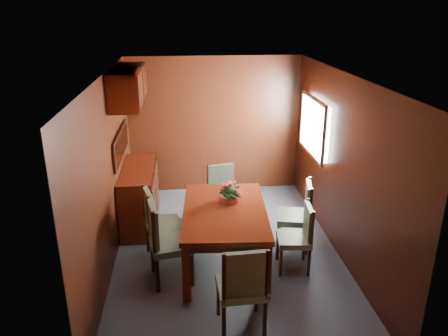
{
  "coord_description": "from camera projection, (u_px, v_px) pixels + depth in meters",
  "views": [
    {
      "loc": [
        -0.54,
        -5.19,
        3.17
      ],
      "look_at": [
        0.0,
        0.49,
        1.05
      ],
      "focal_mm": 35.0,
      "sensor_mm": 36.0,
      "label": 1
    }
  ],
  "objects": [
    {
      "name": "chair_left_near",
      "position": [
        164.0,
        238.0,
        5.19
      ],
      "size": [
        0.56,
        0.58,
        1.05
      ],
      "rotation": [
        0.0,
        0.0,
        -1.38
      ],
      "color": "black",
      "rests_on": "ground"
    },
    {
      "name": "chair_foot",
      "position": [
        223.0,
        192.0,
        6.63
      ],
      "size": [
        0.53,
        0.52,
        0.95
      ],
      "rotation": [
        0.0,
        0.0,
        3.35
      ],
      "color": "black",
      "rests_on": "ground"
    },
    {
      "name": "dining_table",
      "position": [
        225.0,
        217.0,
        5.52
      ],
      "size": [
        1.14,
        1.73,
        0.78
      ],
      "rotation": [
        0.0,
        0.0,
        -0.06
      ],
      "color": "#381107",
      "rests_on": "ground"
    },
    {
      "name": "chair_head",
      "position": [
        243.0,
        284.0,
        4.36
      ],
      "size": [
        0.51,
        0.49,
        1.02
      ],
      "rotation": [
        0.0,
        0.0,
        0.05
      ],
      "color": "black",
      "rests_on": "ground"
    },
    {
      "name": "room_shell",
      "position": [
        217.0,
        131.0,
        5.73
      ],
      "size": [
        3.06,
        4.52,
        2.41
      ],
      "color": "black",
      "rests_on": "ground"
    },
    {
      "name": "chair_right_far",
      "position": [
        299.0,
        212.0,
        5.95
      ],
      "size": [
        0.53,
        0.55,
        0.98
      ],
      "rotation": [
        0.0,
        0.0,
        1.35
      ],
      "color": "black",
      "rests_on": "ground"
    },
    {
      "name": "flower_centerpiece",
      "position": [
        230.0,
        191.0,
        5.67
      ],
      "size": [
        0.29,
        0.29,
        0.29
      ],
      "color": "#C9523D",
      "rests_on": "dining_table"
    },
    {
      "name": "chair_right_near",
      "position": [
        300.0,
        234.0,
        5.47
      ],
      "size": [
        0.45,
        0.47,
        0.9
      ],
      "rotation": [
        0.0,
        0.0,
        1.46
      ],
      "color": "black",
      "rests_on": "ground"
    },
    {
      "name": "sideboard",
      "position": [
        140.0,
        196.0,
        6.67
      ],
      "size": [
        0.48,
        1.4,
        0.9
      ],
      "primitive_type": "cube",
      "color": "#381107",
      "rests_on": "ground"
    },
    {
      "name": "chair_left_far",
      "position": [
        158.0,
        220.0,
        5.68
      ],
      "size": [
        0.56,
        0.57,
        1.0
      ],
      "rotation": [
        0.0,
        0.0,
        -1.31
      ],
      "color": "black",
      "rests_on": "ground"
    },
    {
      "name": "ground",
      "position": [
        227.0,
        252.0,
        6.0
      ],
      "size": [
        4.5,
        4.5,
        0.0
      ],
      "primitive_type": "plane",
      "color": "#3E4855",
      "rests_on": "ground"
    }
  ]
}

